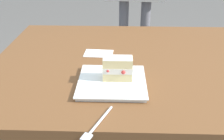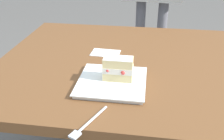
% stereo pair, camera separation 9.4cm
% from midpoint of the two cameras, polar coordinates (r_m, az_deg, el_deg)
% --- Properties ---
extents(patio_table, '(1.45, 0.94, 0.72)m').
position_cam_midpoint_polar(patio_table, '(1.20, 7.80, -1.96)').
color(patio_table, brown).
rests_on(patio_table, ground).
extents(dessert_plate, '(0.25, 0.25, 0.02)m').
position_cam_midpoint_polar(dessert_plate, '(0.96, -2.79, -2.72)').
color(dessert_plate, white).
rests_on(dessert_plate, patio_table).
extents(cake_slice, '(0.11, 0.07, 0.08)m').
position_cam_midpoint_polar(cake_slice, '(0.95, -1.61, 0.30)').
color(cake_slice, '#EAD18C').
rests_on(cake_slice, dessert_plate).
extents(dessert_fork, '(0.08, 0.16, 0.01)m').
position_cam_midpoint_polar(dessert_fork, '(0.77, -6.90, -11.87)').
color(dessert_fork, silver).
rests_on(dessert_fork, patio_table).
extents(paper_napkin, '(0.13, 0.09, 0.00)m').
position_cam_midpoint_polar(paper_napkin, '(1.21, -5.12, 3.53)').
color(paper_napkin, white).
rests_on(paper_napkin, patio_table).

